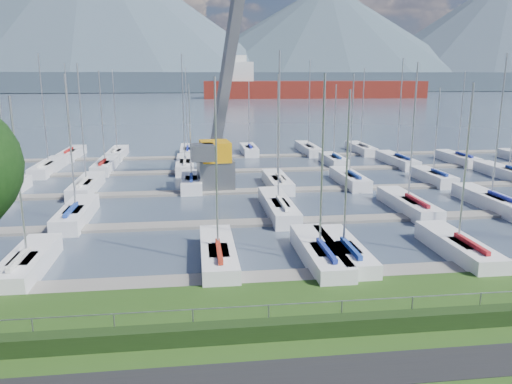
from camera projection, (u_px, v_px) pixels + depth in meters
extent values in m
cube|color=black|center=(310.00, 374.00, 17.27)|extent=(160.00, 2.00, 0.04)
cube|color=#414E60|center=(199.00, 95.00, 271.44)|extent=(800.00, 540.00, 0.20)
cube|color=black|center=(295.00, 328.00, 19.70)|extent=(80.00, 0.70, 0.70)
cylinder|color=gray|center=(293.00, 304.00, 19.90)|extent=(80.00, 0.04, 0.04)
cube|color=#3B4956|center=(198.00, 82.00, 337.60)|extent=(900.00, 80.00, 12.00)
cone|color=#415160|center=(90.00, 12.00, 383.77)|extent=(340.00, 340.00, 115.00)
cone|color=#3E4E5A|center=(327.00, 36.00, 419.90)|extent=(300.00, 300.00, 85.00)
cone|color=#3D4A59|center=(508.00, 30.00, 448.46)|extent=(320.00, 320.00, 100.00)
cube|color=gray|center=(270.00, 278.00, 26.02)|extent=(90.00, 1.60, 0.25)
cube|color=slate|center=(249.00, 223.00, 35.68)|extent=(90.00, 1.60, 0.25)
cube|color=slate|center=(237.00, 192.00, 45.34)|extent=(90.00, 1.60, 0.25)
cube|color=gray|center=(229.00, 171.00, 55.00)|extent=(90.00, 1.60, 0.25)
cube|color=gray|center=(223.00, 157.00, 64.66)|extent=(90.00, 1.60, 0.25)
cube|color=slate|center=(216.00, 173.00, 46.38)|extent=(3.46, 3.46, 2.60)
cube|color=orange|center=(215.00, 151.00, 45.90)|extent=(2.88, 3.61, 1.80)
cube|color=#57595F|center=(230.00, 52.00, 48.41)|extent=(3.86, 11.10, 19.89)
cube|color=slate|center=(202.00, 152.00, 43.78)|extent=(2.18, 2.36, 1.40)
cube|color=maroon|center=(314.00, 92.00, 235.15)|extent=(103.91, 21.93, 10.00)
cube|color=silver|center=(237.00, 76.00, 230.39)|extent=(14.52, 14.52, 12.00)
cube|color=silver|center=(237.00, 60.00, 228.80)|extent=(8.30, 8.30, 4.00)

